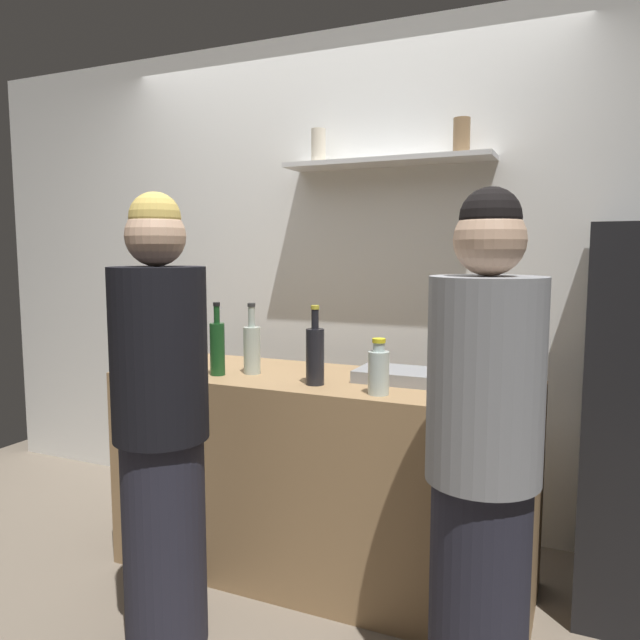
{
  "coord_description": "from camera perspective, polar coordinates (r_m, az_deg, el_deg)",
  "views": [
    {
      "loc": [
        1.28,
        -1.84,
        1.45
      ],
      "look_at": [
        0.22,
        0.54,
        1.15
      ],
      "focal_mm": 33.98,
      "sensor_mm": 36.0,
      "label": 1
    }
  ],
  "objects": [
    {
      "name": "person_grey_hoodie",
      "position": [
        1.92,
        15.07,
        -13.32
      ],
      "size": [
        0.34,
        0.34,
        1.63
      ],
      "rotation": [
        0.0,
        0.0,
        0.89
      ],
      "color": "#262633",
      "rests_on": "ground"
    },
    {
      "name": "water_bottle_plastic",
      "position": [
        2.33,
        5.54,
        -4.75
      ],
      "size": [
        0.08,
        0.08,
        0.22
      ],
      "color": "silver",
      "rests_on": "counter"
    },
    {
      "name": "back_wall_assembly",
      "position": [
        3.34,
        1.52,
        4.0
      ],
      "size": [
        4.8,
        0.32,
        2.6
      ],
      "color": "white",
      "rests_on": "ground"
    },
    {
      "name": "baking_pan",
      "position": [
        2.59,
        7.36,
        -5.18
      ],
      "size": [
        0.34,
        0.24,
        0.05
      ],
      "primitive_type": "cube",
      "color": "gray",
      "rests_on": "counter"
    },
    {
      "name": "person_blonde",
      "position": [
        2.28,
        -14.72,
        -9.79
      ],
      "size": [
        0.34,
        0.34,
        1.65
      ],
      "rotation": [
        0.0,
        0.0,
        3.81
      ],
      "color": "#262633",
      "rests_on": "ground"
    },
    {
      "name": "utensil_holder",
      "position": [
        2.9,
        -12.1,
        -3.3
      ],
      "size": [
        0.11,
        0.11,
        0.22
      ],
      "color": "#B2B2B7",
      "rests_on": "counter"
    },
    {
      "name": "wine_bottle_green_glass",
      "position": [
        2.71,
        -9.64,
        -2.51
      ],
      "size": [
        0.07,
        0.07,
        0.32
      ],
      "color": "#19471E",
      "rests_on": "counter"
    },
    {
      "name": "wine_bottle_amber_glass",
      "position": [
        2.34,
        14.24,
        -4.35
      ],
      "size": [
        0.07,
        0.07,
        0.31
      ],
      "color": "#472814",
      "rests_on": "counter"
    },
    {
      "name": "ground_plane",
      "position": [
        2.66,
        -10.16,
        -26.54
      ],
      "size": [
        5.28,
        5.28,
        0.0
      ],
      "primitive_type": "plane",
      "color": "#726656"
    },
    {
      "name": "counter",
      "position": [
        2.78,
        -0.0,
        -14.5
      ],
      "size": [
        1.84,
        0.62,
        0.9
      ],
      "primitive_type": "cube",
      "color": "#9E7A51",
      "rests_on": "ground"
    },
    {
      "name": "wine_bottle_pale_glass",
      "position": [
        2.72,
        -6.43,
        -2.6
      ],
      "size": [
        0.08,
        0.08,
        0.32
      ],
      "color": "#B2BFB2",
      "rests_on": "counter"
    },
    {
      "name": "wine_bottle_dark_glass",
      "position": [
        2.48,
        -0.47,
        -3.24
      ],
      "size": [
        0.08,
        0.08,
        0.33
      ],
      "color": "black",
      "rests_on": "counter"
    }
  ]
}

